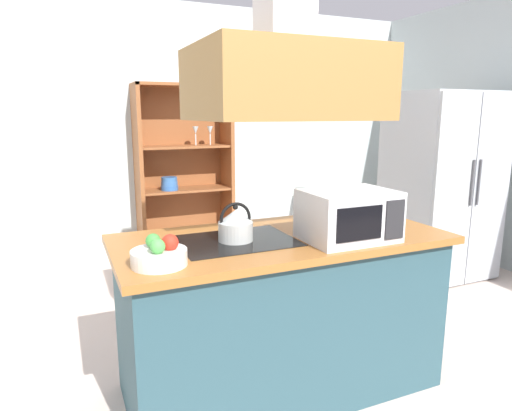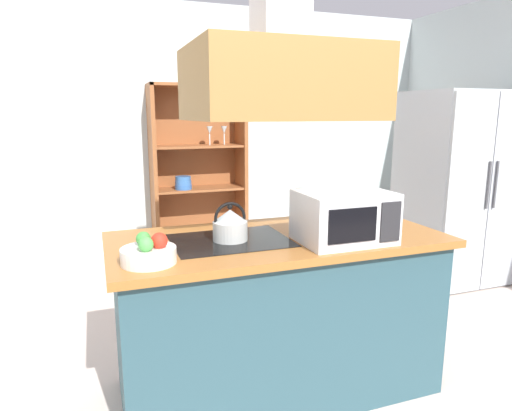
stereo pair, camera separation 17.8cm
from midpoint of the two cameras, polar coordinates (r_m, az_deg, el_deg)
ground_plane at (r=2.73m, az=3.01°, el=-22.94°), size 7.80×7.80×0.00m
wall_back at (r=5.11m, az=-12.24°, el=9.13°), size 6.00×0.12×2.70m
kitchen_island at (r=2.59m, az=1.16°, el=-13.42°), size 1.79×0.82×0.90m
range_hood at (r=2.36m, az=1.31°, el=17.63°), size 0.90×0.70×1.19m
refrigerator at (r=4.58m, az=21.31°, el=2.31°), size 0.90×0.78×1.74m
dish_cabinet at (r=4.97m, az=-10.17°, el=3.01°), size 1.01×0.40×1.85m
kettle at (r=2.32m, az=-4.81°, el=-2.50°), size 0.18×0.18×0.20m
cutting_board at (r=2.89m, az=11.14°, el=-1.42°), size 0.37×0.28×0.02m
microwave at (r=2.36m, az=9.51°, el=-1.26°), size 0.46×0.35×0.26m
wine_glass_on_counter at (r=2.73m, az=3.84°, el=1.10°), size 0.08×0.08×0.21m
fruit_bowl at (r=2.02m, az=-14.62°, el=-6.10°), size 0.24×0.24×0.14m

